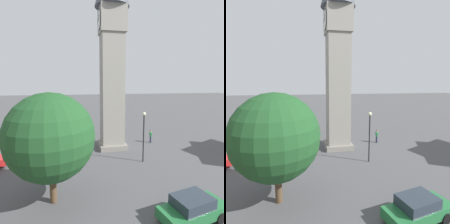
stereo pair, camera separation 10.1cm
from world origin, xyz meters
TOP-DOWN VIEW (x-y plane):
  - ground_plane at (0.00, 0.00)m, footprint 200.00×200.00m
  - clock_tower at (0.00, 0.00)m, footprint 3.83×3.83m
  - car_silver_kerb at (-13.18, -2.02)m, footprint 2.50×4.39m
  - car_red_corner at (6.27, 5.18)m, footprint 2.31×4.34m
  - pedestrian at (0.85, -5.37)m, footprint 0.56×0.25m
  - tree at (-9.77, 5.99)m, footprint 5.67×5.67m
  - lamp_post at (-4.76, -2.19)m, footprint 0.36×0.36m

SIDE VIEW (x-z plane):
  - ground_plane at x=0.00m, z-range 0.00..0.00m
  - car_silver_kerb at x=-13.18m, z-range 0.00..1.53m
  - car_red_corner at x=6.27m, z-range 0.00..1.53m
  - pedestrian at x=0.85m, z-range 0.16..1.86m
  - lamp_post at x=-4.76m, z-range 0.85..5.88m
  - tree at x=-9.77m, z-range 0.81..8.12m
  - clock_tower at x=0.00m, z-range 2.01..25.21m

